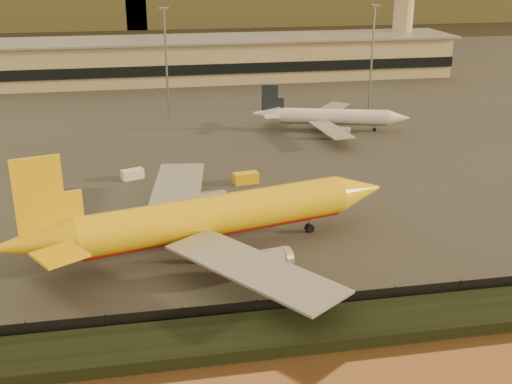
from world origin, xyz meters
The scene contains 11 objects.
ground centered at (0.00, 0.00, 0.00)m, with size 900.00×900.00×0.00m, color black.
embankment centered at (0.00, -17.00, 0.70)m, with size 320.00×7.00×1.40m, color black.
tarmac centered at (0.00, 95.00, 0.10)m, with size 320.00×220.00×0.20m, color #2D2D2D.
perimeter_fence centered at (0.00, -13.00, 1.30)m, with size 300.00×0.05×2.20m, color black.
terminal_building centered at (-14.52, 125.55, 6.25)m, with size 202.00×25.00×12.60m.
control_tower centered at (70.00, 131.00, 21.66)m, with size 11.20×11.20×35.50m.
apron_light_masts centered at (15.00, 75.00, 15.70)m, with size 152.20×12.20×25.40m.
dhl_cargo_jet centered at (-8.84, 4.71, 4.95)m, with size 52.77×50.71×15.90m.
white_narrowbody_jet centered at (24.69, 60.63, 3.16)m, with size 33.99×32.42×9.93m.
gse_vehicle_yellow centered at (0.23, 29.83, 1.16)m, with size 4.25×1.91×1.91m, color yellow.
gse_vehicle_white centered at (-18.98, 35.79, 1.06)m, with size 3.81×1.71×1.71m, color silver.
Camera 1 is at (-17.24, -72.71, 38.14)m, focal length 45.00 mm.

